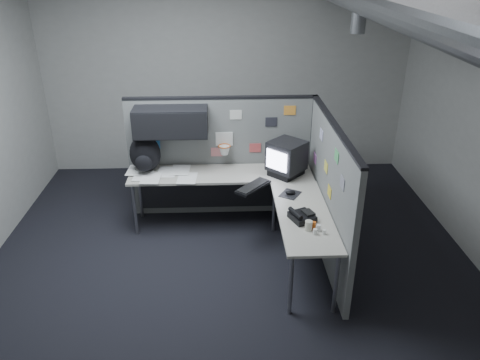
{
  "coord_description": "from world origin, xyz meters",
  "views": [
    {
      "loc": [
        -0.08,
        -4.37,
        3.23
      ],
      "look_at": [
        0.12,
        0.35,
        0.93
      ],
      "focal_mm": 35.0,
      "sensor_mm": 36.0,
      "label": 1
    }
  ],
  "objects_px": {
    "keyboard": "(253,187)",
    "backpack": "(145,155)",
    "phone": "(302,216)",
    "desk": "(241,191)",
    "monitor": "(287,158)"
  },
  "relations": [
    {
      "from": "desk",
      "to": "phone",
      "type": "distance_m",
      "value": 1.09
    },
    {
      "from": "monitor",
      "to": "desk",
      "type": "bearing_deg",
      "value": -160.89
    },
    {
      "from": "phone",
      "to": "backpack",
      "type": "distance_m",
      "value": 2.2
    },
    {
      "from": "desk",
      "to": "keyboard",
      "type": "xyz_separation_m",
      "value": [
        0.13,
        -0.16,
        0.14
      ]
    },
    {
      "from": "phone",
      "to": "keyboard",
      "type": "bearing_deg",
      "value": 108.72
    },
    {
      "from": "monitor",
      "to": "keyboard",
      "type": "height_order",
      "value": "monitor"
    },
    {
      "from": "keyboard",
      "to": "backpack",
      "type": "bearing_deg",
      "value": 153.7
    },
    {
      "from": "keyboard",
      "to": "phone",
      "type": "distance_m",
      "value": 0.87
    },
    {
      "from": "desk",
      "to": "backpack",
      "type": "bearing_deg",
      "value": 162.76
    },
    {
      "from": "phone",
      "to": "backpack",
      "type": "relative_size",
      "value": 0.65
    },
    {
      "from": "desk",
      "to": "phone",
      "type": "xyz_separation_m",
      "value": [
        0.59,
        -0.91,
        0.16
      ]
    },
    {
      "from": "desk",
      "to": "backpack",
      "type": "xyz_separation_m",
      "value": [
        -1.19,
        0.37,
        0.35
      ]
    },
    {
      "from": "keyboard",
      "to": "phone",
      "type": "bearing_deg",
      "value": -63.02
    },
    {
      "from": "desk",
      "to": "monitor",
      "type": "height_order",
      "value": "monitor"
    },
    {
      "from": "desk",
      "to": "backpack",
      "type": "height_order",
      "value": "backpack"
    }
  ]
}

